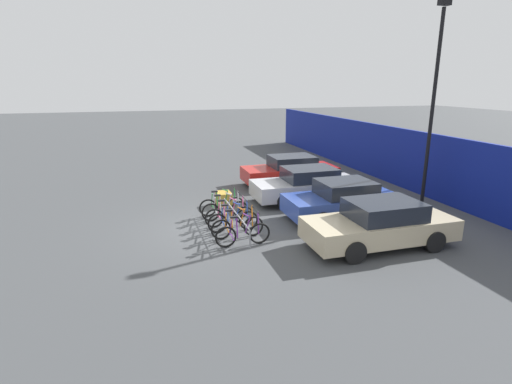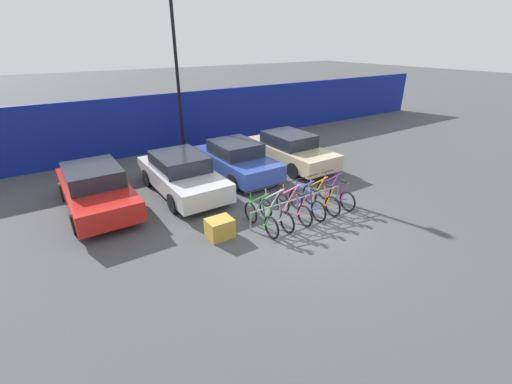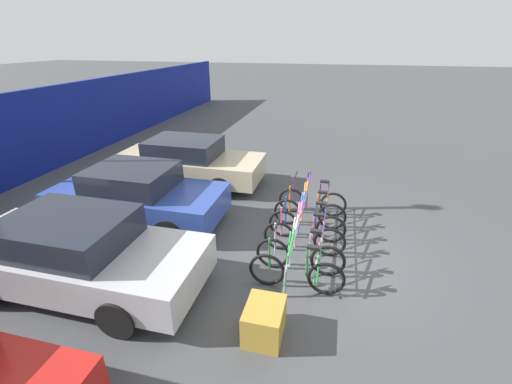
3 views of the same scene
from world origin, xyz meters
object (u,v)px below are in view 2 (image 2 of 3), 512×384
at_px(bicycle_purple, 335,194).
at_px(cargo_crate, 220,228).
at_px(bicycle_green, 261,218).
at_px(bicycle_silver, 276,213).
at_px(bicycle_blue, 307,203).
at_px(bike_rack, 298,200).
at_px(car_blue, 237,159).
at_px(bicycle_orange, 321,199).
at_px(bicycle_pink, 293,208).
at_px(lamp_post, 176,61).
at_px(car_beige, 290,150).
at_px(car_silver, 182,174).
at_px(car_red, 96,188).

distance_m(bicycle_purple, cargo_crate, 4.14).
height_order(bicycle_green, cargo_crate, bicycle_green).
xyz_separation_m(bicycle_silver, bicycle_blue, (1.20, 0.00, 0.00)).
distance_m(bike_rack, car_blue, 3.92).
height_order(bicycle_green, bicycle_orange, same).
distance_m(bicycle_blue, cargo_crate, 2.90).
height_order(bicycle_pink, lamp_post, lamp_post).
distance_m(bike_rack, cargo_crate, 2.66).
bearing_deg(bike_rack, bicycle_blue, -31.38).
bearing_deg(car_beige, bicycle_silver, -133.03).
relative_size(bike_rack, car_silver, 0.79).
relative_size(bicycle_silver, bicycle_orange, 1.00).
bearing_deg(car_blue, bicycle_pink, -95.94).
distance_m(car_red, car_beige, 7.76).
bearing_deg(bicycle_blue, car_silver, 126.12).
bearing_deg(cargo_crate, car_silver, 84.34).
height_order(car_blue, lamp_post, lamp_post).
distance_m(bicycle_purple, car_beige, 4.10).
distance_m(bicycle_orange, lamp_post, 8.92).
bearing_deg(car_silver, cargo_crate, -95.66).
bearing_deg(car_red, bicycle_orange, -34.70).
height_order(bicycle_green, car_silver, car_silver).
relative_size(bicycle_orange, car_blue, 0.42).
distance_m(car_blue, car_beige, 2.57).
height_order(car_red, car_blue, same).
bearing_deg(bicycle_orange, lamp_post, 99.93).
bearing_deg(cargo_crate, bicycle_pink, -7.55).
distance_m(bicycle_silver, car_blue, 4.21).
distance_m(car_red, car_silver, 2.78).
relative_size(bicycle_purple, lamp_post, 0.23).
xyz_separation_m(car_silver, cargo_crate, (-0.34, -3.44, -0.42)).
height_order(bicycle_green, lamp_post, lamp_post).
bearing_deg(bicycle_purple, bicycle_blue, 177.50).
bearing_deg(bike_rack, car_red, 142.15).
height_order(bike_rack, bicycle_green, bicycle_green).
distance_m(bicycle_orange, car_beige, 4.34).
distance_m(car_silver, cargo_crate, 3.49).
distance_m(bicycle_orange, car_red, 7.18).
relative_size(bicycle_pink, car_blue, 0.42).
height_order(bicycle_blue, car_silver, car_silver).
height_order(bicycle_silver, car_red, car_red).
bearing_deg(car_beige, car_blue, 176.56).
xyz_separation_m(car_silver, car_blue, (2.43, 0.30, -0.00)).
bearing_deg(bike_rack, bicycle_pink, -152.82).
relative_size(bicycle_silver, lamp_post, 0.23).
distance_m(bicycle_silver, bicycle_orange, 1.78).
relative_size(bicycle_pink, car_red, 0.38).
xyz_separation_m(bike_rack, lamp_post, (-0.47, 7.83, 3.67)).
bearing_deg(bicycle_blue, bicycle_pink, -178.00).
relative_size(bicycle_purple, car_silver, 0.38).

